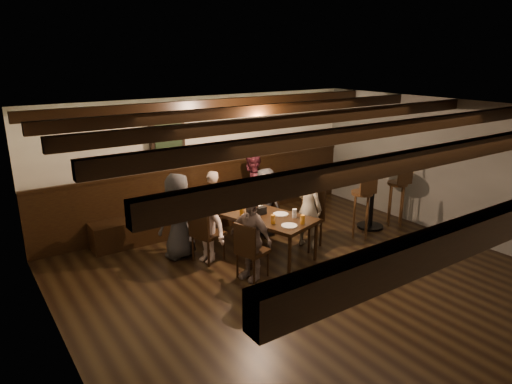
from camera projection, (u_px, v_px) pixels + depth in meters
room at (228, 185)px, 7.47m from camera, size 7.00×7.00×7.00m
dining_table at (259, 217)px, 7.29m from camera, size 1.31×1.98×0.68m
chair_left_near at (208, 244)px, 7.13m from camera, size 0.53×0.53×0.93m
chair_left_far at (252, 261)px, 6.59m from camera, size 0.48×0.48×0.85m
chair_right_near at (264, 220)px, 8.20m from camera, size 0.50×0.50×0.88m
chair_right_far at (307, 230)px, 7.64m from camera, size 0.56×0.56×0.99m
person_bench_left at (178, 216)px, 7.15m from camera, size 0.77×0.61×1.38m
person_bench_centre at (212, 205)px, 7.93m from camera, size 0.51×0.41×1.22m
person_bench_right at (251, 189)px, 8.47m from camera, size 0.82×0.72×1.43m
person_left_near at (205, 225)px, 7.01m from camera, size 0.66×0.88×1.22m
person_left_far at (250, 238)px, 6.46m from camera, size 0.49×0.78×1.24m
person_right_near at (265, 201)px, 8.12m from camera, size 0.54×0.68×1.21m
person_right_far at (308, 208)px, 7.56m from camera, size 0.45×0.57×1.36m
pint_a at (215, 205)px, 7.47m from camera, size 0.07×0.07×0.14m
pint_b at (238, 198)px, 7.83m from camera, size 0.07×0.07×0.14m
pint_c at (242, 213)px, 7.09m from camera, size 0.07×0.07×0.14m
pint_d at (261, 202)px, 7.59m from camera, size 0.07×0.07×0.14m
pint_e at (273, 219)px, 6.82m from camera, size 0.07×0.07×0.14m
pint_f at (294, 213)px, 7.07m from camera, size 0.07×0.07×0.14m
pint_g at (303, 220)px, 6.80m from camera, size 0.07×0.07×0.14m
plate_near at (289, 226)px, 6.73m from camera, size 0.24×0.24×0.01m
plate_far at (281, 214)px, 7.22m from camera, size 0.24×0.24×0.01m
condiment_caddy at (261, 211)px, 7.22m from camera, size 0.15×0.10×0.12m
candle at (249, 206)px, 7.53m from camera, size 0.05×0.05×0.05m
high_top_table at (373, 188)px, 8.35m from camera, size 0.66×0.66×1.17m
bar_stool_left at (361, 213)px, 8.01m from camera, size 0.39×0.41×1.19m
bar_stool_right at (396, 202)px, 8.59m from camera, size 0.38×0.40×1.19m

